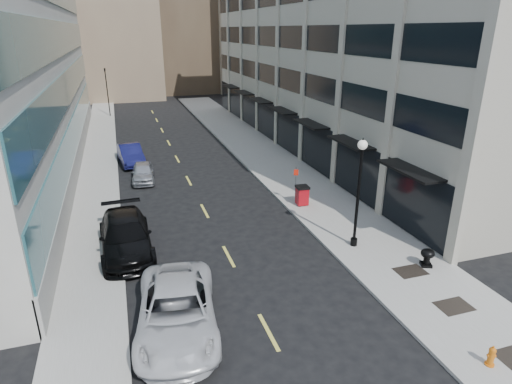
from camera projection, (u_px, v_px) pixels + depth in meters
ground at (288, 370)px, 14.25m from camera, size 160.00×160.00×0.00m
sidewalk_right at (282, 170)px, 34.16m from camera, size 5.00×80.00×0.15m
sidewalk_left at (97, 189)px, 30.14m from camera, size 3.00×80.00×0.15m
building_right at (351, 48)px, 39.90m from camera, size 15.30×46.50×18.25m
skyline_tan_near at (109, 7)px, 68.58m from camera, size 14.00×18.00×28.00m
skyline_tan_far at (52, 27)px, 75.68m from camera, size 12.00×14.00×22.00m
skyline_stone at (244, 33)px, 74.54m from camera, size 10.00×14.00×20.00m
grate_mid at (454, 306)px, 17.26m from camera, size 1.40×1.00×0.01m
grate_far at (410, 271)px, 19.75m from camera, size 1.40×1.00×0.01m
road_centerline at (196, 194)px, 29.36m from camera, size 0.15×68.20×0.01m
traffic_signal at (105, 71)px, 53.32m from camera, size 0.66×0.66×6.98m
car_white_van at (177, 311)px, 15.82m from camera, size 3.70×6.57×1.73m
car_black_pickup at (126, 236)px, 21.51m from camera, size 2.67×6.18×1.77m
car_silver_sedan at (143, 172)px, 31.76m from camera, size 1.88×4.08×1.35m
car_blue_sedan at (131, 154)px, 35.80m from camera, size 2.23×5.10×1.63m
fire_hydrant at (491, 356)px, 14.12m from camera, size 0.31×0.31×0.76m
trash_bin at (302, 195)px, 27.03m from camera, size 0.82×0.90×1.26m
lamppost at (359, 184)px, 20.96m from camera, size 0.48×0.48×5.71m
sign_post at (296, 180)px, 27.00m from camera, size 0.27×0.14×2.42m
urn_planter at (427, 256)px, 20.03m from camera, size 0.64×0.64×0.88m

